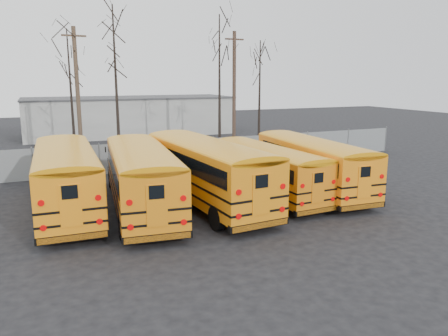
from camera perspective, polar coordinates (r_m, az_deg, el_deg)
name	(u,v)px	position (r m, az deg, el deg)	size (l,w,h in m)	color
ground	(230,221)	(19.52, 0.77, -7.00)	(120.00, 120.00, 0.00)	black
fence	(159,155)	(30.31, -8.44, 1.63)	(40.00, 0.04, 2.00)	gray
distant_building	(130,116)	(49.99, -12.14, 6.63)	(22.00, 8.00, 4.00)	beige
bus_a	(66,173)	(21.76, -19.98, -0.63)	(2.96, 11.51, 3.20)	black
bus_b	(141,173)	(20.95, -10.82, -0.59)	(3.79, 11.61, 3.19)	black
bus_c	(205,166)	(21.69, -2.55, 0.23)	(3.62, 12.02, 3.32)	black
bus_d	(265,166)	(23.27, 5.44, 0.21)	(2.86, 10.09, 2.79)	black
bus_e	(310,160)	(24.68, 11.19, 1.01)	(3.08, 10.88, 3.01)	black
utility_pole_left	(78,94)	(34.35, -18.56, 9.16)	(1.75, 0.43, 9.85)	#503D2D
utility_pole_right	(234,90)	(38.59, 1.33, 10.18)	(1.80, 0.33, 10.11)	#453227
tree_3	(71,97)	(34.80, -19.32, 8.80)	(0.26, 0.26, 9.72)	black
tree_4	(116,86)	(32.89, -13.90, 10.33)	(0.26, 0.26, 11.27)	black
tree_5	(219,85)	(36.69, -0.59, 10.75)	(0.26, 0.26, 11.22)	black
tree_6	(259,96)	(38.52, 4.65, 9.36)	(0.26, 0.26, 9.34)	black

